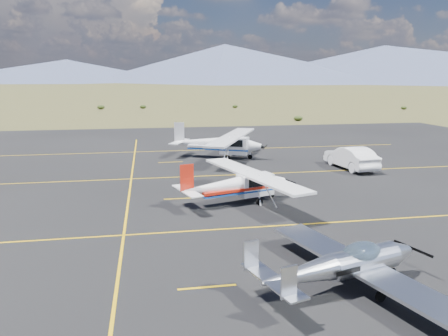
{
  "coord_description": "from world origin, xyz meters",
  "views": [
    {
      "loc": [
        -4.8,
        -16.93,
        7.0
      ],
      "look_at": [
        -0.37,
        8.08,
        1.6
      ],
      "focal_mm": 35.0,
      "sensor_mm": 36.0,
      "label": 1
    }
  ],
  "objects_px": {
    "aircraft_low_wing": "(346,264)",
    "aircraft_cessna": "(237,184)",
    "aircraft_plain": "(219,143)",
    "sedan": "(351,157)"
  },
  "relations": [
    {
      "from": "aircraft_low_wing",
      "to": "aircraft_cessna",
      "type": "distance_m",
      "value": 10.62
    },
    {
      "from": "aircraft_low_wing",
      "to": "aircraft_plain",
      "type": "xyz_separation_m",
      "value": [
        -0.26,
        24.22,
        0.43
      ]
    },
    {
      "from": "aircraft_cessna",
      "to": "aircraft_plain",
      "type": "bearing_deg",
      "value": 68.29
    },
    {
      "from": "aircraft_low_wing",
      "to": "sedan",
      "type": "distance_m",
      "value": 20.11
    },
    {
      "from": "aircraft_cessna",
      "to": "aircraft_plain",
      "type": "height_order",
      "value": "aircraft_plain"
    },
    {
      "from": "aircraft_plain",
      "to": "sedan",
      "type": "xyz_separation_m",
      "value": [
        9.19,
        -6.2,
        -0.45
      ]
    },
    {
      "from": "aircraft_plain",
      "to": "aircraft_cessna",
      "type": "bearing_deg",
      "value": -70.46
    },
    {
      "from": "aircraft_low_wing",
      "to": "aircraft_plain",
      "type": "height_order",
      "value": "aircraft_plain"
    },
    {
      "from": "aircraft_cessna",
      "to": "sedan",
      "type": "xyz_separation_m",
      "value": [
        10.41,
        7.51,
        -0.23
      ]
    },
    {
      "from": "aircraft_low_wing",
      "to": "aircraft_cessna",
      "type": "relative_size",
      "value": 0.88
    }
  ]
}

